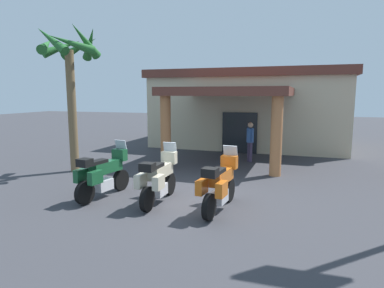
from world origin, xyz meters
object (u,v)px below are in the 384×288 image
at_px(motorcycle_green, 103,174).
at_px(motorcycle_cream, 159,178).
at_px(motorcycle_orange, 220,185).
at_px(motel_building, 251,108).
at_px(palm_tree_roadside, 70,62).
at_px(pedestrian, 250,139).

relative_size(motorcycle_green, motorcycle_cream, 1.00).
relative_size(motorcycle_green, motorcycle_orange, 1.00).
height_order(motel_building, motorcycle_cream, motel_building).
bearing_deg(palm_tree_roadside, motorcycle_orange, -22.10).
bearing_deg(motorcycle_green, motel_building, -3.28).
xyz_separation_m(motorcycle_green, palm_tree_roadside, (-2.91, 2.56, 3.53)).
xyz_separation_m(motel_building, palm_tree_roadside, (-5.50, -9.45, 2.01)).
xyz_separation_m(motorcycle_orange, pedestrian, (-0.17, 6.63, 0.34)).
bearing_deg(motorcycle_green, motorcycle_cream, -79.89).
height_order(motorcycle_cream, motorcycle_orange, same).
bearing_deg(pedestrian, motorcycle_cream, -138.75).
bearing_deg(motel_building, pedestrian, -80.66).
relative_size(motorcycle_cream, motorcycle_orange, 1.00).
xyz_separation_m(motorcycle_green, motorcycle_orange, (3.53, -0.05, 0.00)).
bearing_deg(motorcycle_green, motorcycle_orange, -82.01).
bearing_deg(motorcycle_cream, motorcycle_green, 91.45).
bearing_deg(pedestrian, motorcycle_orange, -123.57).
xyz_separation_m(motorcycle_green, motorcycle_cream, (1.77, 0.04, 0.00)).
relative_size(motel_building, motorcycle_green, 5.49).
height_order(motorcycle_cream, palm_tree_roadside, palm_tree_roadside).
bearing_deg(motorcycle_cream, pedestrian, -13.54).
height_order(motel_building, motorcycle_green, motel_building).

